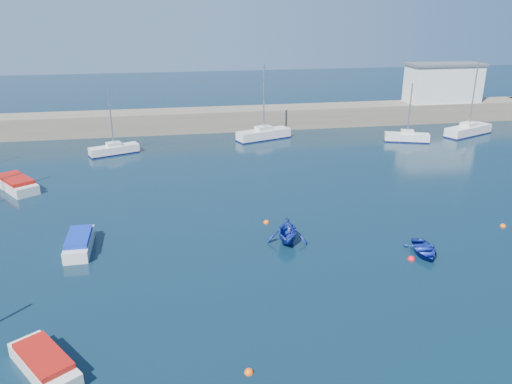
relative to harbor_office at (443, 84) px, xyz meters
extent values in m
plane|color=#0A202F|center=(-30.00, -46.00, -5.10)|extent=(220.00, 220.00, 0.00)
cube|color=#6D6353|center=(-30.00, 0.00, -3.80)|extent=(96.00, 4.50, 2.60)
cube|color=silver|center=(0.00, 0.00, 0.00)|extent=(10.00, 4.00, 5.00)
cube|color=silver|center=(-44.08, -9.99, -4.62)|extent=(5.42, 3.34, 0.95)
cylinder|color=#B7BABC|center=(-44.08, -9.99, -1.13)|extent=(0.14, 0.14, 6.04)
cube|color=silver|center=(-26.74, -6.42, -4.53)|extent=(6.96, 4.09, 1.14)
cylinder|color=#B7BABC|center=(-26.74, -6.42, -0.09)|extent=(0.17, 0.17, 7.73)
cube|color=silver|center=(-10.12, -10.57, -4.60)|extent=(5.31, 3.07, 0.99)
cylinder|color=#B7BABC|center=(-10.12, -10.57, -1.16)|extent=(0.15, 0.15, 5.89)
cube|color=silver|center=(-1.06, -8.95, -4.53)|extent=(7.21, 4.61, 1.15)
cylinder|color=#B7BABC|center=(-1.06, -8.95, 0.08)|extent=(0.17, 0.17, 8.06)
cube|color=silver|center=(-44.22, -45.23, -4.75)|extent=(3.68, 4.40, 0.70)
cube|color=#9D110B|center=(-44.22, -45.23, -4.27)|extent=(3.01, 3.47, 0.26)
cube|color=silver|center=(-44.45, -33.16, -4.71)|extent=(1.58, 4.37, 0.78)
cube|color=#0E28A0|center=(-44.45, -33.16, -4.18)|extent=(1.49, 3.28, 0.29)
cube|color=silver|center=(-51.66, -19.99, -4.69)|extent=(4.72, 5.64, 0.83)
cube|color=#9D110B|center=(-51.66, -19.99, -4.12)|extent=(3.86, 4.45, 0.31)
imported|color=navy|center=(-22.35, -37.88, -4.79)|extent=(2.61, 3.30, 0.62)
imported|color=navy|center=(-30.66, -34.55, -4.26)|extent=(3.45, 3.76, 1.67)
sphere|color=#FF560D|center=(-35.40, -46.94, -5.10)|extent=(0.42, 0.42, 0.42)
sphere|color=red|center=(-23.46, -38.44, -5.10)|extent=(0.48, 0.48, 0.48)
sphere|color=#FF560D|center=(-14.46, -34.89, -5.10)|extent=(0.42, 0.42, 0.42)
sphere|color=#FF560D|center=(-31.41, -31.11, -5.10)|extent=(0.44, 0.44, 0.44)
camera|label=1|loc=(-38.29, -64.47, 9.97)|focal=35.00mm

